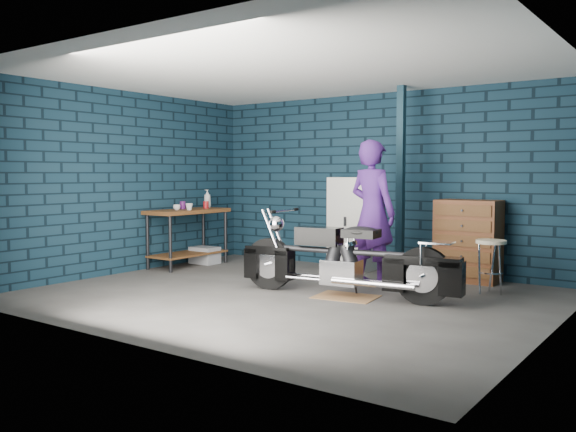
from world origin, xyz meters
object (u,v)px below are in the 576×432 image
(storage_bin, at_px, (205,255))
(motorcycle, at_px, (346,254))
(tool_chest, at_px, (468,241))
(workbench, at_px, (188,238))
(shop_stool, at_px, (490,267))
(locker, at_px, (353,224))
(person, at_px, (372,213))

(storage_bin, bearing_deg, motorcycle, -17.45)
(storage_bin, distance_m, tool_chest, 4.20)
(workbench, distance_m, shop_stool, 4.66)
(motorcycle, xyz_separation_m, shop_stool, (1.34, 1.22, -0.19))
(locker, distance_m, shop_stool, 2.44)
(shop_stool, bearing_deg, storage_bin, -177.64)
(workbench, relative_size, person, 0.73)
(motorcycle, distance_m, shop_stool, 1.82)
(motorcycle, distance_m, locker, 2.14)
(storage_bin, bearing_deg, shop_stool, 2.36)
(motorcycle, bearing_deg, workbench, 161.21)
(person, bearing_deg, motorcycle, 111.47)
(storage_bin, xyz_separation_m, tool_chest, (4.09, 0.86, 0.42))
(workbench, xyz_separation_m, tool_chest, (4.11, 1.22, 0.10))
(tool_chest, bearing_deg, workbench, -163.40)
(storage_bin, height_order, locker, locker)
(person, distance_m, tool_chest, 1.42)
(motorcycle, height_order, person, person)
(locker, distance_m, tool_chest, 1.80)
(storage_bin, xyz_separation_m, locker, (2.29, 0.86, 0.57))
(locker, bearing_deg, storage_bin, -159.37)
(tool_chest, relative_size, shop_stool, 1.68)
(workbench, relative_size, tool_chest, 1.25)
(person, bearing_deg, shop_stool, -155.70)
(workbench, height_order, tool_chest, tool_chest)
(storage_bin, relative_size, tool_chest, 0.39)
(person, height_order, shop_stool, person)
(workbench, relative_size, shop_stool, 2.10)
(motorcycle, relative_size, locker, 1.65)
(workbench, height_order, storage_bin, workbench)
(workbench, relative_size, storage_bin, 3.17)
(locker, relative_size, shop_stool, 2.14)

